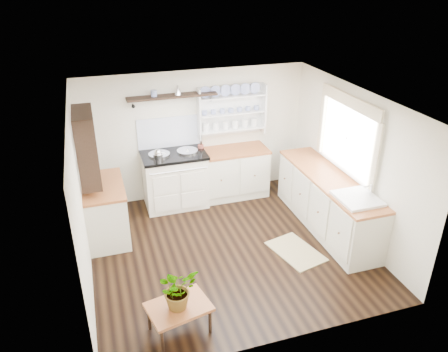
# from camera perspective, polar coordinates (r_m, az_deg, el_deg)

# --- Properties ---
(floor) EXTENTS (4.00, 3.80, 0.01)m
(floor) POSITION_cam_1_polar(r_m,az_deg,el_deg) (6.72, 0.53, -9.37)
(floor) COLOR black
(floor) RESTS_ON ground
(wall_back) EXTENTS (4.00, 0.02, 2.30)m
(wall_back) POSITION_cam_1_polar(r_m,az_deg,el_deg) (7.80, -3.78, 5.42)
(wall_back) COLOR beige
(wall_back) RESTS_ON ground
(wall_right) EXTENTS (0.02, 3.80, 2.30)m
(wall_right) POSITION_cam_1_polar(r_m,az_deg,el_deg) (6.96, 16.44, 1.68)
(wall_right) COLOR beige
(wall_right) RESTS_ON ground
(wall_left) EXTENTS (0.02, 3.80, 2.30)m
(wall_left) POSITION_cam_1_polar(r_m,az_deg,el_deg) (5.89, -18.28, -3.20)
(wall_left) COLOR beige
(wall_left) RESTS_ON ground
(ceiling) EXTENTS (4.00, 3.80, 0.01)m
(ceiling) POSITION_cam_1_polar(r_m,az_deg,el_deg) (5.70, 0.63, 9.79)
(ceiling) COLOR white
(ceiling) RESTS_ON wall_back
(window) EXTENTS (0.08, 1.55, 1.22)m
(window) POSITION_cam_1_polar(r_m,az_deg,el_deg) (6.89, 15.85, 5.27)
(window) COLOR white
(window) RESTS_ON wall_right
(aga_cooker) EXTENTS (1.10, 0.76, 1.01)m
(aga_cooker) POSITION_cam_1_polar(r_m,az_deg,el_deg) (7.68, -6.44, -0.36)
(aga_cooker) COLOR white
(aga_cooker) RESTS_ON floor
(back_cabinets) EXTENTS (1.27, 0.63, 0.90)m
(back_cabinets) POSITION_cam_1_polar(r_m,az_deg,el_deg) (7.96, 1.08, 0.52)
(back_cabinets) COLOR beige
(back_cabinets) RESTS_ON floor
(right_cabinets) EXTENTS (0.62, 2.43, 0.90)m
(right_cabinets) POSITION_cam_1_polar(r_m,az_deg,el_deg) (7.18, 13.32, -3.29)
(right_cabinets) COLOR beige
(right_cabinets) RESTS_ON floor
(belfast_sink) EXTENTS (0.55, 0.60, 0.45)m
(belfast_sink) POSITION_cam_1_polar(r_m,az_deg,el_deg) (6.48, 16.89, -3.74)
(belfast_sink) COLOR white
(belfast_sink) RESTS_ON right_cabinets
(left_cabinets) EXTENTS (0.62, 1.13, 0.90)m
(left_cabinets) POSITION_cam_1_polar(r_m,az_deg,el_deg) (7.00, -15.20, -4.33)
(left_cabinets) COLOR beige
(left_cabinets) RESTS_ON floor
(plate_rack) EXTENTS (1.20, 0.22, 0.90)m
(plate_rack) POSITION_cam_1_polar(r_m,az_deg,el_deg) (7.81, 0.88, 8.64)
(plate_rack) COLOR white
(plate_rack) RESTS_ON wall_back
(high_shelf) EXTENTS (1.50, 0.29, 0.16)m
(high_shelf) POSITION_cam_1_polar(r_m,az_deg,el_deg) (7.37, -6.78, 10.26)
(high_shelf) COLOR black
(high_shelf) RESTS_ON wall_back
(left_shelving) EXTENTS (0.28, 0.80, 1.05)m
(left_shelving) POSITION_cam_1_polar(r_m,az_deg,el_deg) (6.54, -17.52, 3.77)
(left_shelving) COLOR black
(left_shelving) RESTS_ON wall_left
(kettle) EXTENTS (0.17, 0.17, 0.21)m
(kettle) POSITION_cam_1_polar(r_m,az_deg,el_deg) (7.31, -8.60, 2.69)
(kettle) COLOR silver
(kettle) RESTS_ON aga_cooker
(utensil_crock) EXTENTS (0.11, 0.11, 0.12)m
(utensil_crock) POSITION_cam_1_polar(r_m,az_deg,el_deg) (7.68, -3.04, 3.65)
(utensil_crock) COLOR brown
(utensil_crock) RESTS_ON back_cabinets
(center_table) EXTENTS (0.79, 0.64, 0.38)m
(center_table) POSITION_cam_1_polar(r_m,az_deg,el_deg) (5.26, -5.92, -16.87)
(center_table) COLOR brown
(center_table) RESTS_ON floor
(potted_plant) EXTENTS (0.56, 0.53, 0.49)m
(potted_plant) POSITION_cam_1_polar(r_m,az_deg,el_deg) (5.07, -6.08, -14.47)
(potted_plant) COLOR #3F7233
(potted_plant) RESTS_ON center_table
(floor_rug) EXTENTS (0.74, 0.96, 0.02)m
(floor_rug) POSITION_cam_1_polar(r_m,az_deg,el_deg) (6.72, 9.36, -9.68)
(floor_rug) COLOR #918154
(floor_rug) RESTS_ON floor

